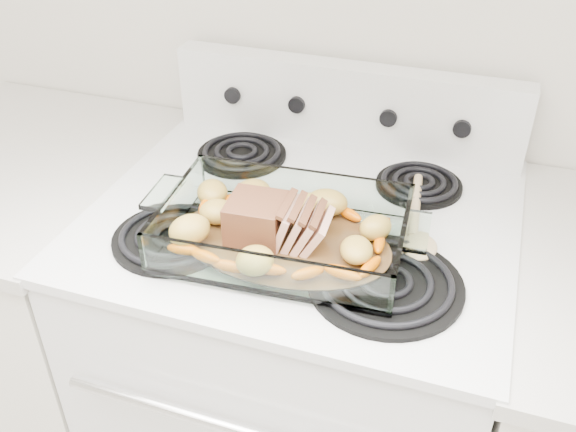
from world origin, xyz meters
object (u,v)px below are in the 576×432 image
(counter_left, at_px, (54,315))
(pork_roast, at_px, (270,221))
(baking_dish, at_px, (284,236))
(electric_range, at_px, (301,376))

(counter_left, xyz_separation_m, pork_roast, (0.64, -0.12, 0.52))
(counter_left, height_order, baking_dish, baking_dish)
(counter_left, relative_size, baking_dish, 2.30)
(baking_dish, relative_size, pork_roast, 2.31)
(electric_range, distance_m, pork_roast, 0.52)
(baking_dish, height_order, pork_roast, pork_roast)
(electric_range, relative_size, pork_roast, 6.39)
(electric_range, height_order, counter_left, electric_range)
(electric_range, height_order, baking_dish, electric_range)
(baking_dish, xyz_separation_m, pork_roast, (-0.02, 0.00, 0.02))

